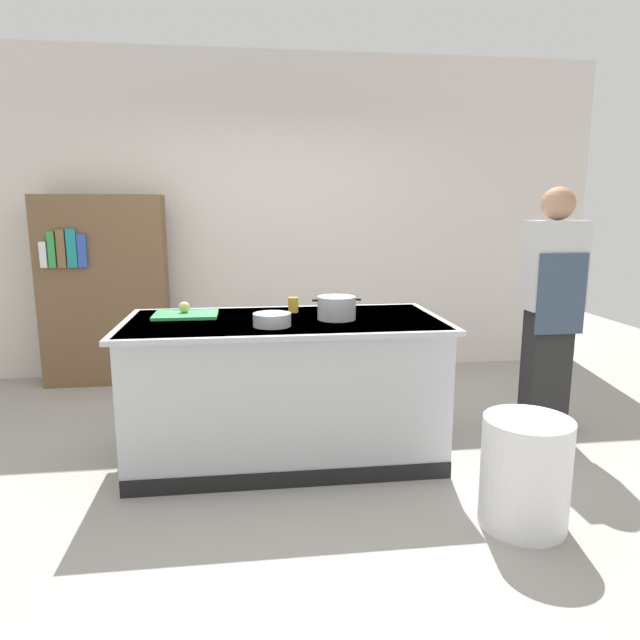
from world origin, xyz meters
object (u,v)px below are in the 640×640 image
Objects in this scene: onion at (184,307)px; juice_cup at (293,305)px; bookshelf at (104,291)px; mixing_bowl at (272,320)px; person_chef at (551,307)px; stock_pot at (337,308)px; trash_bin at (525,472)px.

juice_cup is at bearing 2.81° from onion.
juice_cup is at bearing -44.78° from bookshelf.
person_chef is (1.92, 0.34, -0.02)m from mixing_bowl.
person_chef is at bearing -3.13° from juice_cup.
juice_cup is at bearing 131.81° from stock_pot.
trash_bin is at bearing -49.17° from juice_cup.
onion is 2.47m from person_chef.
mixing_bowl is at bearing -158.03° from stock_pot.
mixing_bowl is at bearing -54.76° from bookshelf.
person_chef is (0.71, 1.12, 0.63)m from trash_bin.
person_chef is at bearing 10.15° from mixing_bowl.
mixing_bowl is 0.47m from juice_cup.
onion is at bearing 145.99° from trash_bin.
stock_pot is 0.44m from mixing_bowl.
onion is 0.13× the size of trash_bin.
juice_cup is 0.18× the size of trash_bin.
person_chef is (1.52, 0.18, -0.06)m from stock_pot.
juice_cup reaches higher than trash_bin.
bookshelf reaches higher than stock_pot.
person_chef reaches higher than onion.
trash_bin is 0.33× the size of bookshelf.
mixing_bowl is at bearing 82.80° from person_chef.
stock_pot is at bearing 21.97° from mixing_bowl.
onion is 0.04× the size of person_chef.
trash_bin is 0.33× the size of person_chef.
juice_cup is (0.70, 0.03, -0.01)m from onion.
trash_bin is (1.76, -1.19, -0.67)m from onion.
bookshelf is (-1.82, 1.84, -0.12)m from stock_pot.
mixing_bowl is 2.46m from bookshelf.
person_chef is (2.47, -0.06, -0.04)m from onion.
mixing_bowl is 1.59m from trash_bin.
person_chef reaches higher than mixing_bowl.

